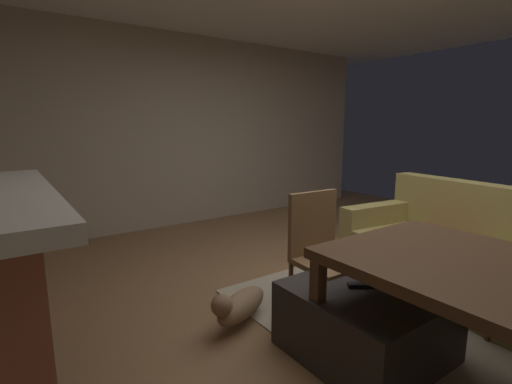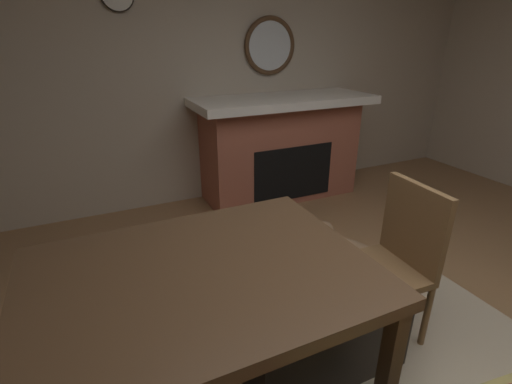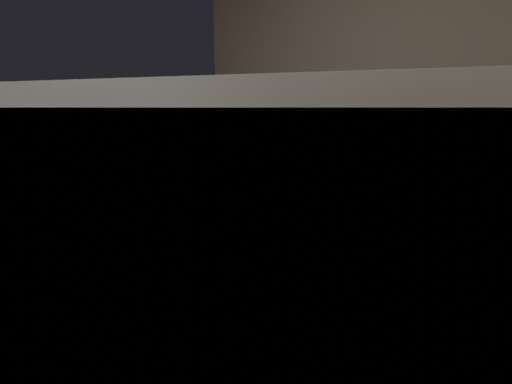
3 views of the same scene
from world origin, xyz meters
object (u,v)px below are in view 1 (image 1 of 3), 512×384
at_px(couch, 485,264).
at_px(dining_table, 486,282).
at_px(ottoman_coffee_table, 365,321).
at_px(small_dog, 239,305).
at_px(tv_remote, 361,285).
at_px(dining_chair_west, 322,247).

bearing_deg(couch, dining_table, -67.95).
bearing_deg(ottoman_coffee_table, small_dog, -146.17).
xyz_separation_m(ottoman_coffee_table, dining_table, (0.60, 0.13, 0.45)).
height_order(tv_remote, dining_table, dining_table).
relative_size(couch, ottoman_coffee_table, 2.80).
height_order(couch, tv_remote, couch).
distance_m(couch, small_dog, 2.02).
xyz_separation_m(couch, dining_chair_west, (-0.62, -1.24, 0.21)).
relative_size(ottoman_coffee_table, dining_chair_west, 0.92).
bearing_deg(small_dog, couch, 66.41).
bearing_deg(dining_chair_west, tv_remote, -16.15).
xyz_separation_m(couch, dining_table, (0.50, -1.24, 0.35)).
bearing_deg(dining_table, tv_remote, -168.15).
relative_size(ottoman_coffee_table, small_dog, 1.47).
distance_m(tv_remote, dining_table, 0.69).
distance_m(ottoman_coffee_table, tv_remote, 0.23).
bearing_deg(dining_chair_west, dining_table, -0.23).
height_order(couch, small_dog, couch).
xyz_separation_m(couch, small_dog, (-0.81, -1.85, -0.15)).
height_order(tv_remote, dining_chair_west, dining_chair_west).
height_order(couch, dining_chair_west, dining_chair_west).
distance_m(tv_remote, dining_chair_west, 0.51).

